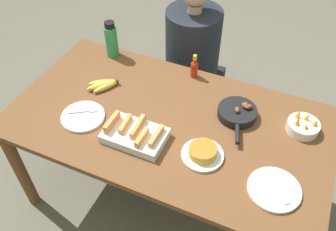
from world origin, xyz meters
TOP-DOWN VIEW (x-y plane):
  - ground_plane at (0.00, 0.00)m, footprint 14.00×14.00m
  - dining_table at (0.00, 0.00)m, footprint 1.75×0.95m
  - banana_bunch at (-0.46, 0.09)m, footprint 0.18×0.17m
  - melon_tray at (-0.10, -0.20)m, footprint 0.32×0.20m
  - skillet at (0.34, 0.17)m, footprint 0.21×0.33m
  - frittata_plate_center at (0.26, -0.16)m, footprint 0.21×0.21m
  - empty_plate_near_front at (0.63, -0.22)m, footprint 0.25×0.25m
  - empty_plate_far_left at (-0.43, -0.18)m, footprint 0.24×0.24m
  - fruit_bowl_mango at (0.68, 0.21)m, footprint 0.17×0.17m
  - water_bottle at (-0.57, 0.40)m, footprint 0.08×0.08m
  - hot_sauce_bottle at (-0.01, 0.41)m, footprint 0.04×0.04m
  - person_figure at (-0.14, 0.74)m, footprint 0.42×0.42m

SIDE VIEW (x-z plane):
  - ground_plane at x=0.00m, z-range 0.00..0.00m
  - person_figure at x=-0.14m, z-range -0.11..1.13m
  - dining_table at x=0.00m, z-range 0.28..1.03m
  - empty_plate_far_left at x=-0.43m, z-range 0.75..0.77m
  - empty_plate_near_front at x=0.63m, z-range 0.75..0.77m
  - banana_bunch at x=-0.46m, z-range 0.75..0.79m
  - frittata_plate_center at x=0.26m, z-range 0.74..0.81m
  - skillet at x=0.34m, z-range 0.74..0.82m
  - melon_tray at x=-0.10m, z-range 0.73..0.83m
  - fruit_bowl_mango at x=0.68m, z-range 0.73..0.84m
  - hot_sauce_bottle at x=-0.01m, z-range 0.74..0.89m
  - water_bottle at x=-0.57m, z-range 0.74..0.99m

